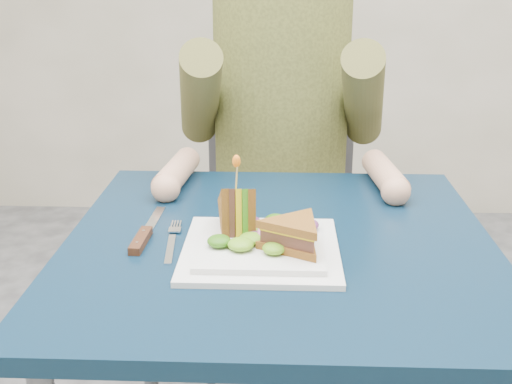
{
  "coord_description": "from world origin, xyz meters",
  "views": [
    {
      "loc": [
        0.0,
        -1.03,
        1.19
      ],
      "look_at": [
        -0.04,
        -0.01,
        0.82
      ],
      "focal_mm": 45.0,
      "sensor_mm": 36.0,
      "label": 1
    }
  ],
  "objects_px": {
    "plate": "(261,248)",
    "diner": "(282,79)",
    "sandwich_flat": "(294,235)",
    "sandwich_upright": "(237,212)",
    "chair": "(280,204)",
    "table": "(279,279)",
    "knife": "(143,236)",
    "fork": "(172,242)"
  },
  "relations": [
    {
      "from": "table",
      "to": "sandwich_flat",
      "type": "relative_size",
      "value": 4.44
    },
    {
      "from": "sandwich_flat",
      "to": "sandwich_upright",
      "type": "height_order",
      "value": "sandwich_upright"
    },
    {
      "from": "plate",
      "to": "sandwich_flat",
      "type": "distance_m",
      "value": 0.07
    },
    {
      "from": "fork",
      "to": "table",
      "type": "bearing_deg",
      "value": 8.92
    },
    {
      "from": "chair",
      "to": "sandwich_upright",
      "type": "xyz_separation_m",
      "value": [
        -0.07,
        -0.69,
        0.24
      ]
    },
    {
      "from": "diner",
      "to": "plate",
      "type": "relative_size",
      "value": 2.87
    },
    {
      "from": "diner",
      "to": "table",
      "type": "bearing_deg",
      "value": -90.0
    },
    {
      "from": "table",
      "to": "plate",
      "type": "relative_size",
      "value": 2.88
    },
    {
      "from": "chair",
      "to": "knife",
      "type": "bearing_deg",
      "value": -109.19
    },
    {
      "from": "sandwich_upright",
      "to": "knife",
      "type": "xyz_separation_m",
      "value": [
        -0.17,
        0.0,
        -0.05
      ]
    },
    {
      "from": "diner",
      "to": "knife",
      "type": "bearing_deg",
      "value": -112.6
    },
    {
      "from": "plate",
      "to": "sandwich_upright",
      "type": "height_order",
      "value": "sandwich_upright"
    },
    {
      "from": "sandwich_flat",
      "to": "table",
      "type": "bearing_deg",
      "value": 106.02
    },
    {
      "from": "plate",
      "to": "sandwich_upright",
      "type": "bearing_deg",
      "value": 133.36
    },
    {
      "from": "diner",
      "to": "fork",
      "type": "bearing_deg",
      "value": -107.54
    },
    {
      "from": "diner",
      "to": "chair",
      "type": "bearing_deg",
      "value": 90.0
    },
    {
      "from": "table",
      "to": "fork",
      "type": "distance_m",
      "value": 0.2
    },
    {
      "from": "diner",
      "to": "sandwich_upright",
      "type": "bearing_deg",
      "value": -97.26
    },
    {
      "from": "fork",
      "to": "knife",
      "type": "relative_size",
      "value": 0.81
    },
    {
      "from": "fork",
      "to": "chair",
      "type": "bearing_deg",
      "value": 75.14
    },
    {
      "from": "sandwich_upright",
      "to": "fork",
      "type": "relative_size",
      "value": 0.7
    },
    {
      "from": "plate",
      "to": "diner",
      "type": "bearing_deg",
      "value": 87.17
    },
    {
      "from": "diner",
      "to": "sandwich_flat",
      "type": "height_order",
      "value": "diner"
    },
    {
      "from": "table",
      "to": "chair",
      "type": "bearing_deg",
      "value": 90.0
    },
    {
      "from": "sandwich_flat",
      "to": "sandwich_upright",
      "type": "distance_m",
      "value": 0.12
    },
    {
      "from": "chair",
      "to": "diner",
      "type": "distance_m",
      "value": 0.39
    },
    {
      "from": "plate",
      "to": "sandwich_flat",
      "type": "xyz_separation_m",
      "value": [
        0.05,
        -0.02,
        0.04
      ]
    },
    {
      "from": "table",
      "to": "knife",
      "type": "xyz_separation_m",
      "value": [
        -0.24,
        -0.01,
        0.09
      ]
    },
    {
      "from": "sandwich_flat",
      "to": "plate",
      "type": "bearing_deg",
      "value": 155.56
    },
    {
      "from": "sandwich_upright",
      "to": "table",
      "type": "bearing_deg",
      "value": 11.79
    },
    {
      "from": "chair",
      "to": "fork",
      "type": "xyz_separation_m",
      "value": [
        -0.19,
        -0.7,
        0.19
      ]
    },
    {
      "from": "table",
      "to": "knife",
      "type": "bearing_deg",
      "value": -176.55
    },
    {
      "from": "sandwich_flat",
      "to": "fork",
      "type": "bearing_deg",
      "value": 165.03
    },
    {
      "from": "table",
      "to": "diner",
      "type": "xyz_separation_m",
      "value": [
        -0.0,
        0.56,
        0.26
      ]
    },
    {
      "from": "diner",
      "to": "knife",
      "type": "height_order",
      "value": "diner"
    },
    {
      "from": "sandwich_upright",
      "to": "knife",
      "type": "height_order",
      "value": "sandwich_upright"
    },
    {
      "from": "plate",
      "to": "fork",
      "type": "bearing_deg",
      "value": 168.63
    },
    {
      "from": "sandwich_upright",
      "to": "knife",
      "type": "distance_m",
      "value": 0.17
    },
    {
      "from": "diner",
      "to": "plate",
      "type": "xyz_separation_m",
      "value": [
        -0.03,
        -0.62,
        -0.18
      ]
    },
    {
      "from": "sandwich_upright",
      "to": "knife",
      "type": "relative_size",
      "value": 0.57
    },
    {
      "from": "sandwich_upright",
      "to": "diner",
      "type": "bearing_deg",
      "value": 82.74
    },
    {
      "from": "table",
      "to": "sandwich_flat",
      "type": "bearing_deg",
      "value": -73.98
    }
  ]
}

